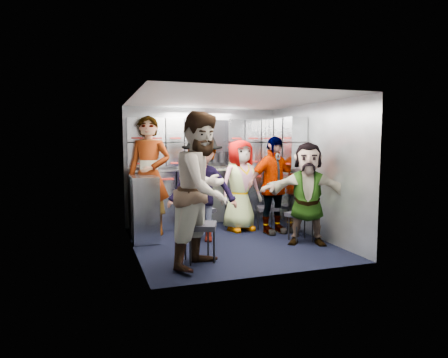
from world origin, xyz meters
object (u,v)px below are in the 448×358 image
object	(u,v)px
attendant_arc_d	(273,185)
attendant_arc_e	(308,193)
jump_seat_mid_left	(199,212)
jump_seat_center	(237,203)
attendant_arc_c	(240,185)
attendant_arc_b	(202,188)
attendant_arc_a	(203,190)
jump_seat_near_left	(199,228)
attendant_standing	(149,176)
jump_seat_near_right	(301,216)
jump_seat_mid_right	(268,210)

from	to	relation	value
attendant_arc_d	attendant_arc_e	xyz separation A→B (m)	(0.18, -0.79, -0.04)
jump_seat_mid_left	jump_seat_center	size ratio (longest dim) A/B	1.00
jump_seat_mid_left	attendant_arc_c	world-z (taller)	attendant_arc_c
attendant_arc_b	attendant_arc_c	world-z (taller)	attendant_arc_b
attendant_arc_a	attendant_arc_c	size ratio (longest dim) A/B	1.21
attendant_arc_a	attendant_arc_c	distance (m)	2.02
jump_seat_near_left	attendant_arc_d	distance (m)	1.94
attendant_standing	attendant_arc_e	world-z (taller)	attendant_standing
jump_seat_near_right	attendant_arc_a	bearing A→B (deg)	-158.25
jump_seat_mid_left	jump_seat_near_right	size ratio (longest dim) A/B	1.02
jump_seat_near_left	jump_seat_mid_left	world-z (taller)	jump_seat_near_left
jump_seat_mid_right	attendant_arc_c	xyz separation A→B (m)	(-0.42, 0.19, 0.40)
jump_seat_mid_left	jump_seat_mid_right	bearing A→B (deg)	5.93
attendant_arc_b	attendant_arc_c	distance (m)	0.95
jump_seat_mid_right	attendant_standing	xyz separation A→B (m)	(-1.92, 0.37, 0.60)
jump_seat_mid_right	attendant_arc_d	bearing A→B (deg)	-90.00
attendant_arc_c	attendant_arc_e	distance (m)	1.31
jump_seat_mid_left	attendant_arc_a	world-z (taller)	attendant_arc_a
jump_seat_mid_left	jump_seat_mid_right	world-z (taller)	jump_seat_mid_left
attendant_arc_b	attendant_arc_d	size ratio (longest dim) A/B	1.02
attendant_arc_d	attendant_arc_b	bearing A→B (deg)	175.79
attendant_arc_c	attendant_arc_e	bearing A→B (deg)	-73.76
attendant_arc_b	attendant_arc_d	bearing A→B (deg)	25.13
jump_seat_mid_left	attendant_arc_d	bearing A→B (deg)	-2.42
attendant_arc_b	jump_seat_near_left	bearing A→B (deg)	-88.44
jump_seat_center	attendant_arc_a	distance (m)	2.22
jump_seat_mid_left	attendant_arc_a	size ratio (longest dim) A/B	0.26
attendant_standing	attendant_arc_c	world-z (taller)	attendant_standing
jump_seat_near_left	jump_seat_mid_left	size ratio (longest dim) A/B	1.07
attendant_arc_a	attendant_arc_e	bearing A→B (deg)	-28.89
attendant_standing	jump_seat_mid_left	bearing A→B (deg)	-6.25
attendant_arc_e	jump_seat_center	bearing A→B (deg)	140.55
attendant_arc_d	attendant_arc_e	bearing A→B (deg)	-87.50
jump_seat_mid_right	attendant_arc_d	distance (m)	0.47
jump_seat_mid_right	attendant_arc_b	world-z (taller)	attendant_arc_b
jump_seat_mid_left	attendant_arc_c	xyz separation A→B (m)	(0.81, 0.32, 0.35)
jump_seat_center	jump_seat_mid_right	bearing A→B (deg)	-41.47
jump_seat_mid_left	attendant_arc_e	bearing A→B (deg)	-30.87
jump_seat_near_right	attendant_arc_c	bearing A→B (deg)	121.36
jump_seat_mid_right	attendant_arc_b	distance (m)	1.35
attendant_standing	jump_seat_near_right	bearing A→B (deg)	0.64
jump_seat_mid_left	attendant_standing	xyz separation A→B (m)	(-0.69, 0.50, 0.54)
jump_seat_near_right	attendant_arc_d	world-z (taller)	attendant_arc_d
jump_seat_near_left	attendant_arc_c	world-z (taller)	attendant_arc_c
jump_seat_center	jump_seat_mid_right	distance (m)	0.57
jump_seat_near_right	jump_seat_mid_left	bearing A→B (deg)	154.82
jump_seat_near_left	attendant_standing	bearing A→B (deg)	102.67
jump_seat_mid_left	attendant_arc_b	world-z (taller)	attendant_arc_b
attendant_standing	attendant_arc_b	world-z (taller)	attendant_standing
attendant_arc_d	attendant_arc_a	bearing A→B (deg)	-150.13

